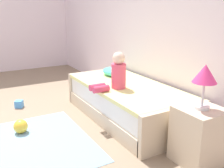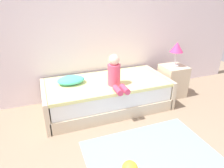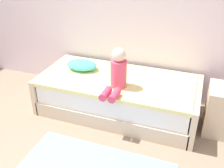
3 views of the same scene
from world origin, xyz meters
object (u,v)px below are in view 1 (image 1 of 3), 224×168
Objects in this scene: toy_ball at (21,126)px; toy_block at (19,104)px; child_figure at (116,74)px; nightstand at (199,136)px; bed at (127,101)px; pillow at (113,72)px; table_lamp at (205,76)px.

toy_ball reaches higher than toy_block.
child_figure reaches higher than toy_ball.
nightstand is at bearing 42.81° from toy_ball.
toy_ball is 0.97m from toy_block.
nightstand is at bearing 27.42° from toy_block.
toy_ball is (-0.25, -1.47, -0.15)m from bed.
bed is 0.52m from child_figure.
child_figure is (-1.29, -0.24, 0.40)m from nightstand.
pillow reaches higher than toy_ball.
nightstand is 3.29× the size of toy_ball.
pillow is 3.77× the size of toy_block.
nightstand is 2.89m from toy_block.
bed is at bearing -179.56° from nightstand.
pillow is at bearing 152.84° from child_figure.
table_lamp reaches higher than toy_block.
pillow is (-1.93, 0.09, 0.26)m from nightstand.
pillow is 2.41× the size of toy_ball.
toy_ball is at bearing -99.61° from bed.
toy_ball is 1.56× the size of toy_block.
nightstand reaches higher than bed.
child_figure reaches higher than toy_block.
pillow reaches higher than nightstand.
toy_block is at bearing -152.58° from table_lamp.
bed is 1.52m from table_lamp.
nightstand is at bearing 0.44° from bed.
toy_ball is at bearing -137.19° from table_lamp.
nightstand is 5.14× the size of toy_block.
table_lamp is at bearing -2.66° from pillow.
toy_ball is at bearing -103.96° from child_figure.
table_lamp is at bearing 27.42° from toy_block.
nightstand is 1.37m from child_figure.
bed is 3.52× the size of nightstand.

